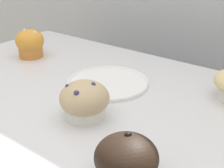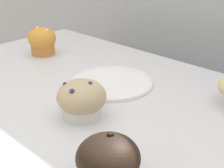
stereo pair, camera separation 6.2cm
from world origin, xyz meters
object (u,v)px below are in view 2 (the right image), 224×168
Objects in this scene: muffin_back_left at (42,41)px; muffin_back_right at (82,99)px; muffin_front_center at (108,162)px; serving_plate at (112,82)px.

muffin_back_right is (0.37, -0.17, -0.00)m from muffin_back_left.
muffin_back_left reaches higher than muffin_back_right.
muffin_front_center reaches higher than muffin_back_right.
muffin_back_right is 0.17m from serving_plate.
serving_plate is at bearing 132.40° from muffin_front_center.
serving_plate is (-0.06, 0.15, -0.03)m from muffin_back_right.
muffin_back_left is 0.41m from muffin_back_right.
muffin_back_right reaches higher than serving_plate.
muffin_back_left is at bearing 177.06° from serving_plate.
muffin_back_left is at bearing 153.41° from muffin_front_center.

